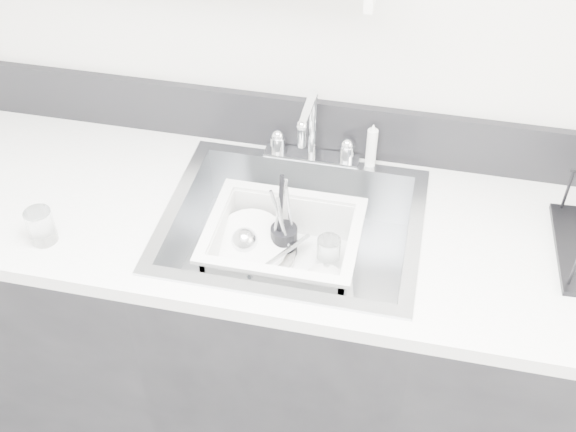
# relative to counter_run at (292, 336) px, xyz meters

# --- Properties ---
(room_shell) EXTENTS (3.50, 3.00, 2.60)m
(room_shell) POSITION_rel_counter_run_xyz_m (0.00, -0.80, 1.22)
(room_shell) COLOR silver
(room_shell) RESTS_ON ground
(counter_run) EXTENTS (3.20, 0.62, 0.92)m
(counter_run) POSITION_rel_counter_run_xyz_m (0.00, 0.00, 0.00)
(counter_run) COLOR black
(counter_run) RESTS_ON ground
(backsplash) EXTENTS (3.20, 0.02, 0.16)m
(backsplash) POSITION_rel_counter_run_xyz_m (0.00, 0.30, 0.54)
(backsplash) COLOR black
(backsplash) RESTS_ON counter_run
(sink) EXTENTS (0.64, 0.52, 0.20)m
(sink) POSITION_rel_counter_run_xyz_m (0.00, 0.00, 0.37)
(sink) COLOR silver
(sink) RESTS_ON counter_run
(faucet) EXTENTS (0.26, 0.18, 0.23)m
(faucet) POSITION_rel_counter_run_xyz_m (0.00, 0.25, 0.52)
(faucet) COLOR silver
(faucet) RESTS_ON counter_run
(side_sprayer) EXTENTS (0.03, 0.03, 0.14)m
(side_sprayer) POSITION_rel_counter_run_xyz_m (0.16, 0.25, 0.53)
(side_sprayer) COLOR silver
(side_sprayer) RESTS_ON counter_run
(wash_tub) EXTENTS (0.44, 0.38, 0.15)m
(wash_tub) POSITION_rel_counter_run_xyz_m (-0.02, -0.01, 0.37)
(wash_tub) COLOR silver
(wash_tub) RESTS_ON sink
(plate_stack) EXTENTS (0.24, 0.23, 0.09)m
(plate_stack) POSITION_rel_counter_run_xyz_m (-0.10, 0.00, 0.33)
(plate_stack) COLOR white
(plate_stack) RESTS_ON wash_tub
(utensil_cup) EXTENTS (0.07, 0.07, 0.24)m
(utensil_cup) POSITION_rel_counter_run_xyz_m (-0.03, 0.03, 0.36)
(utensil_cup) COLOR black
(utensil_cup) RESTS_ON wash_tub
(ladle) EXTENTS (0.29, 0.20, 0.08)m
(ladle) POSITION_rel_counter_run_xyz_m (-0.06, -0.03, 0.35)
(ladle) COLOR silver
(ladle) RESTS_ON wash_tub
(tumbler_in_tub) EXTENTS (0.08, 0.08, 0.09)m
(tumbler_in_tub) POSITION_rel_counter_run_xyz_m (0.09, 0.02, 0.35)
(tumbler_in_tub) COLOR white
(tumbler_in_tub) RESTS_ON wash_tub
(tumbler_counter) EXTENTS (0.08, 0.08, 0.09)m
(tumbler_counter) POSITION_rel_counter_run_xyz_m (-0.57, -0.19, 0.50)
(tumbler_counter) COLOR white
(tumbler_counter) RESTS_ON counter_run
(bowl_small) EXTENTS (0.10, 0.10, 0.03)m
(bowl_small) POSITION_rel_counter_run_xyz_m (0.10, -0.06, 0.32)
(bowl_small) COLOR white
(bowl_small) RESTS_ON wash_tub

